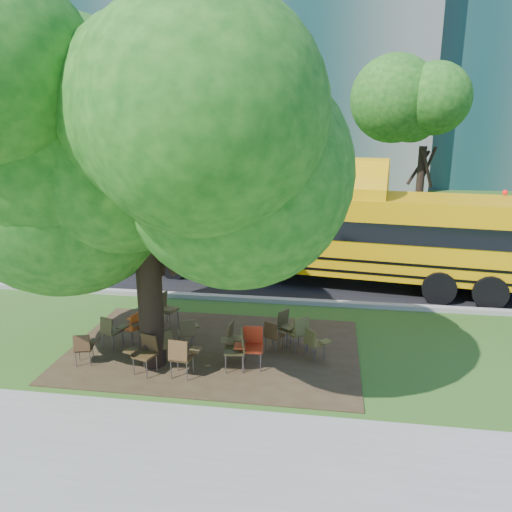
% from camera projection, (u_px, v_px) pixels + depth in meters
% --- Properties ---
extents(ground, '(160.00, 160.00, 0.00)m').
position_uv_depth(ground, '(180.00, 339.00, 12.85)').
color(ground, '#244716').
rests_on(ground, ground).
extents(sidewalk, '(60.00, 4.00, 0.04)m').
position_uv_depth(sidewalk, '(90.00, 468.00, 8.08)').
color(sidewalk, gray).
rests_on(sidewalk, ground).
extents(dirt_patch, '(7.00, 4.50, 0.03)m').
position_uv_depth(dirt_patch, '(214.00, 350.00, 12.23)').
color(dirt_patch, '#382819').
rests_on(dirt_patch, ground).
extents(asphalt_road, '(80.00, 8.00, 0.04)m').
position_uv_depth(asphalt_road, '(233.00, 263.00, 19.52)').
color(asphalt_road, black).
rests_on(asphalt_road, ground).
extents(kerb_near, '(80.00, 0.25, 0.14)m').
position_uv_depth(kerb_near, '(208.00, 297.00, 15.69)').
color(kerb_near, gray).
rests_on(kerb_near, ground).
extents(kerb_far, '(80.00, 0.25, 0.14)m').
position_uv_depth(kerb_far, '(250.00, 238.00, 23.41)').
color(kerb_far, gray).
rests_on(kerb_far, ground).
extents(building_main, '(38.00, 16.00, 22.00)m').
position_uv_depth(building_main, '(207.00, 56.00, 45.38)').
color(building_main, gray).
rests_on(building_main, ground).
extents(bg_tree_0, '(5.20, 5.20, 7.18)m').
position_uv_depth(bg_tree_0, '(26.00, 137.00, 25.75)').
color(bg_tree_0, black).
rests_on(bg_tree_0, ground).
extents(bg_tree_2, '(4.80, 4.80, 6.62)m').
position_uv_depth(bg_tree_2, '(175.00, 142.00, 27.70)').
color(bg_tree_2, black).
rests_on(bg_tree_2, ground).
extents(bg_tree_3, '(5.60, 5.60, 7.84)m').
position_uv_depth(bg_tree_3, '(425.00, 128.00, 23.71)').
color(bg_tree_3, black).
rests_on(bg_tree_3, ground).
extents(main_tree, '(7.20, 7.20, 8.83)m').
position_uv_depth(main_tree, '(140.00, 132.00, 10.13)').
color(main_tree, black).
rests_on(main_tree, ground).
extents(school_bus, '(12.78, 4.34, 3.07)m').
position_uv_depth(school_bus, '(344.00, 232.00, 16.83)').
color(school_bus, '#E8A407').
rests_on(school_bus, ground).
extents(chair_0, '(0.54, 0.58, 0.80)m').
position_uv_depth(chair_0, '(84.00, 346.00, 11.35)').
color(chair_0, '#462D19').
rests_on(chair_0, ground).
extents(chair_1, '(0.67, 0.53, 0.84)m').
position_uv_depth(chair_1, '(111.00, 329.00, 12.19)').
color(chair_1, '#4E4321').
rests_on(chair_1, ground).
extents(chair_2, '(0.55, 0.70, 0.81)m').
position_uv_depth(chair_2, '(164.00, 343.00, 11.46)').
color(chair_2, '#48411F').
rests_on(chair_2, ground).
extents(chair_3, '(0.70, 0.55, 0.90)m').
position_uv_depth(chair_3, '(145.00, 350.00, 10.99)').
color(chair_3, '#412D17').
rests_on(chair_3, ground).
extents(chair_4, '(0.65, 0.55, 0.94)m').
position_uv_depth(chair_4, '(182.00, 354.00, 10.76)').
color(chair_4, '#50361C').
rests_on(chair_4, ground).
extents(chair_5, '(0.64, 0.62, 0.97)m').
position_uv_depth(chair_5, '(251.00, 343.00, 11.23)').
color(chair_5, '#B72E13').
rests_on(chair_5, ground).
extents(chair_6, '(0.65, 0.65, 0.96)m').
position_uv_depth(chair_6, '(237.00, 346.00, 11.12)').
color(chair_6, '#453D1E').
rests_on(chair_6, ground).
extents(chair_7, '(0.67, 0.53, 0.78)m').
position_uv_depth(chair_7, '(314.00, 341.00, 11.61)').
color(chair_7, '#4F4B22').
rests_on(chair_7, ground).
extents(chair_8, '(0.49, 0.63, 0.81)m').
position_uv_depth(chair_8, '(133.00, 324.00, 12.53)').
color(chair_8, '#D75516').
rests_on(chair_8, ground).
extents(chair_9, '(0.81, 0.64, 0.94)m').
position_uv_depth(chair_9, '(151.00, 326.00, 12.19)').
color(chair_9, '#422E17').
rests_on(chair_9, ground).
extents(chair_10, '(0.58, 0.74, 0.94)m').
position_uv_depth(chair_10, '(166.00, 306.00, 13.47)').
color(chair_10, '#4C4120').
rests_on(chair_10, ground).
extents(chair_11, '(0.55, 0.66, 0.82)m').
position_uv_depth(chair_11, '(188.00, 331.00, 12.12)').
color(chair_11, brown).
rests_on(chair_11, ground).
extents(chair_12, '(0.59, 0.75, 0.89)m').
position_uv_depth(chair_12, '(287.00, 324.00, 12.41)').
color(chair_12, '#48421F').
rests_on(chair_12, ground).
extents(chair_13, '(0.62, 0.79, 0.92)m').
position_uv_depth(chair_13, '(300.00, 329.00, 12.04)').
color(chair_13, brown).
rests_on(chair_13, ground).
extents(chair_14, '(0.66, 0.52, 0.79)m').
position_uv_depth(chair_14, '(274.00, 333.00, 12.01)').
color(chair_14, '#4A331A').
rests_on(chair_14, ground).
extents(chair_15, '(0.52, 0.62, 0.89)m').
position_uv_depth(chair_15, '(235.00, 336.00, 11.70)').
color(chair_15, '#4C4121').
rests_on(chair_15, ground).
extents(black_car, '(3.81, 2.01, 1.23)m').
position_uv_depth(black_car, '(157.00, 251.00, 18.96)').
color(black_car, black).
rests_on(black_car, ground).
extents(bg_car_red, '(5.15, 3.15, 1.33)m').
position_uv_depth(bg_car_red, '(86.00, 233.00, 21.75)').
color(bg_car_red, '#4E150D').
rests_on(bg_car_red, ground).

